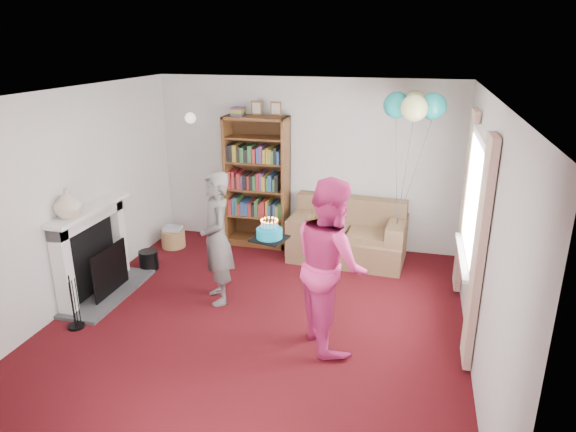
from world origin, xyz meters
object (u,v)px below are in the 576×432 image
(person_magenta, at_px, (331,263))
(birthday_cake, at_px, (269,233))
(bookcase, at_px, (258,183))
(sofa, at_px, (348,237))
(person_striped, at_px, (217,239))

(person_magenta, xyz_separation_m, birthday_cake, (-0.68, 0.15, 0.20))
(bookcase, distance_m, person_magenta, 2.89)
(person_magenta, relative_size, birthday_cake, 5.40)
(birthday_cake, bearing_deg, sofa, 74.64)
(bookcase, bearing_deg, person_striped, -87.31)
(sofa, distance_m, birthday_cake, 2.27)
(person_striped, relative_size, birthday_cake, 4.86)
(sofa, distance_m, person_striped, 2.18)
(bookcase, relative_size, sofa, 1.36)
(sofa, relative_size, person_striped, 1.00)
(sofa, height_order, birthday_cake, birthday_cake)
(person_striped, bearing_deg, birthday_cake, 28.82)
(bookcase, relative_size, person_striped, 1.36)
(sofa, relative_size, birthday_cake, 4.86)
(person_magenta, bearing_deg, person_striped, 39.59)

